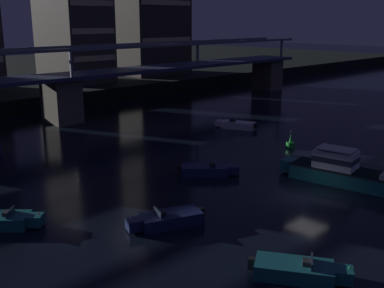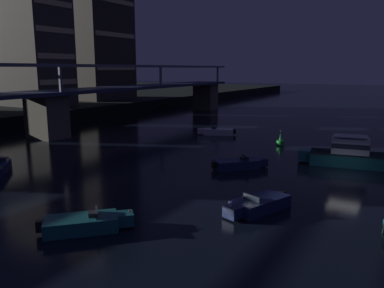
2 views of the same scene
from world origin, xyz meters
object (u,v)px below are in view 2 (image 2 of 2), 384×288
at_px(river_bridge, 46,103).
at_px(speedboat_far_left, 217,132).
at_px(speedboat_near_center, 239,164).
at_px(speedboat_mid_center, 258,204).
at_px(speedboat_near_right, 85,223).
at_px(cabin_cruiser_near_left, 353,155).
at_px(tower_east_tall, 94,19).
at_px(channel_buoy, 280,141).
at_px(tower_central, 32,43).

height_order(river_bridge, speedboat_far_left, river_bridge).
distance_m(speedboat_near_center, speedboat_mid_center, 10.52).
height_order(speedboat_near_right, speedboat_far_left, same).
bearing_deg(river_bridge, speedboat_mid_center, -108.39).
height_order(cabin_cruiser_near_left, speedboat_near_center, cabin_cruiser_near_left).
relative_size(tower_east_tall, speedboat_near_center, 7.79).
bearing_deg(channel_buoy, speedboat_mid_center, -165.76).
distance_m(speedboat_near_center, channel_buoy, 12.30).
xyz_separation_m(tower_central, cabin_cruiser_near_left, (-9.38, -55.72, -12.17)).
relative_size(speedboat_near_center, speedboat_far_left, 0.87).
height_order(tower_central, speedboat_near_right, tower_central).
xyz_separation_m(speedboat_mid_center, speedboat_far_left, (24.23, 15.14, 0.00)).
height_order(tower_central, channel_buoy, tower_central).
height_order(tower_central, speedboat_mid_center, tower_central).
height_order(speedboat_near_center, speedboat_far_left, same).
bearing_deg(speedboat_mid_center, cabin_cruiser_near_left, -12.20).
bearing_deg(tower_central, cabin_cruiser_near_left, -99.56).
xyz_separation_m(speedboat_mid_center, channel_buoy, (21.39, 5.43, 0.06)).
bearing_deg(tower_east_tall, speedboat_mid_center, -127.78).
distance_m(speedboat_near_right, speedboat_mid_center, 10.49).
bearing_deg(river_bridge, tower_east_tall, 34.47).
bearing_deg(speedboat_near_center, tower_east_tall, 56.09).
bearing_deg(cabin_cruiser_near_left, tower_east_tall, 65.13).
bearing_deg(speedboat_near_right, speedboat_far_left, 14.09).
bearing_deg(cabin_cruiser_near_left, speedboat_near_center, 125.71).
distance_m(cabin_cruiser_near_left, speedboat_near_right, 25.23).
bearing_deg(speedboat_near_right, speedboat_near_center, -6.24).
distance_m(river_bridge, speedboat_near_right, 31.86).
relative_size(speedboat_far_left, channel_buoy, 2.88).
height_order(river_bridge, cabin_cruiser_near_left, river_bridge).
height_order(river_bridge, channel_buoy, river_bridge).
distance_m(river_bridge, speedboat_far_left, 22.44).
bearing_deg(tower_east_tall, cabin_cruiser_near_left, -114.87).
relative_size(tower_central, cabin_cruiser_near_left, 2.39).
bearing_deg(speedboat_far_left, river_bridge, 127.25).
bearing_deg(tower_east_tall, speedboat_near_center, -123.91).
height_order(speedboat_mid_center, speedboat_far_left, same).
relative_size(tower_east_tall, speedboat_near_right, 7.79).
xyz_separation_m(tower_central, speedboat_near_center, (-15.55, -47.12, -12.80)).
height_order(tower_east_tall, speedboat_mid_center, tower_east_tall).
relative_size(tower_central, speedboat_near_center, 5.05).
xyz_separation_m(cabin_cruiser_near_left, speedboat_mid_center, (-15.27, 3.30, -0.64)).
height_order(tower_central, speedboat_near_center, tower_central).
xyz_separation_m(river_bridge, cabin_cruiser_near_left, (4.40, -36.00, -3.44)).
xyz_separation_m(speedboat_near_center, speedboat_far_left, (15.13, 9.85, 0.00)).
distance_m(cabin_cruiser_near_left, speedboat_far_left, 20.51).
xyz_separation_m(river_bridge, speedboat_mid_center, (-10.87, -32.70, -4.07)).
height_order(tower_central, speedboat_far_left, tower_central).
bearing_deg(cabin_cruiser_near_left, channel_buoy, 54.97).
bearing_deg(speedboat_near_center, speedboat_mid_center, -149.81).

